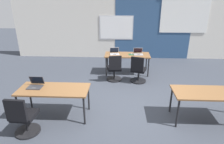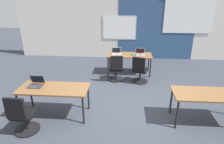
# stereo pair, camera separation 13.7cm
# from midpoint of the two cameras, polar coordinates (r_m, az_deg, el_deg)

# --- Properties ---
(ground_plane) EXTENTS (24.00, 24.00, 0.00)m
(ground_plane) POSITION_cam_midpoint_polar(r_m,az_deg,el_deg) (5.23, 5.71, -9.49)
(ground_plane) COLOR #383D47
(back_wall_assembly) EXTENTS (10.00, 0.27, 2.80)m
(back_wall_assembly) POSITION_cam_midpoint_polar(r_m,az_deg,el_deg) (8.76, 6.02, 13.23)
(back_wall_assembly) COLOR silver
(back_wall_assembly) RESTS_ON ground
(desk_near_left) EXTENTS (1.60, 0.70, 0.72)m
(desk_near_left) POSITION_cam_midpoint_polar(r_m,az_deg,el_deg) (4.66, -16.02, -5.19)
(desk_near_left) COLOR brown
(desk_near_left) RESTS_ON ground
(desk_near_right) EXTENTS (1.60, 0.70, 0.72)m
(desk_near_right) POSITION_cam_midpoint_polar(r_m,az_deg,el_deg) (4.77, 27.75, -6.30)
(desk_near_right) COLOR brown
(desk_near_right) RESTS_ON ground
(desk_far_center) EXTENTS (1.60, 0.70, 0.72)m
(desk_far_center) POSITION_cam_midpoint_polar(r_m,az_deg,el_deg) (6.98, 5.67, 4.68)
(desk_far_center) COLOR brown
(desk_far_center) RESTS_ON ground
(laptop_far_right) EXTENTS (0.35, 0.34, 0.22)m
(laptop_far_right) POSITION_cam_midpoint_polar(r_m,az_deg,el_deg) (7.00, 8.91, 5.49)
(laptop_far_right) COLOR #9E9EA3
(laptop_far_right) RESTS_ON desk_far_center
(mousepad_far_right) EXTENTS (0.22, 0.19, 0.00)m
(mousepad_far_right) POSITION_cam_midpoint_polar(r_m,az_deg,el_deg) (6.95, 6.96, 5.09)
(mousepad_far_right) COLOR #23512D
(mousepad_far_right) RESTS_ON desk_far_center
(mouse_far_right) EXTENTS (0.07, 0.11, 0.03)m
(mouse_far_right) POSITION_cam_midpoint_polar(r_m,az_deg,el_deg) (6.94, 6.97, 5.24)
(mouse_far_right) COLOR #B2B2B7
(mouse_far_right) RESTS_ON mousepad_far_right
(chair_far_right) EXTENTS (0.56, 0.61, 0.92)m
(chair_far_right) POSITION_cam_midpoint_polar(r_m,az_deg,el_deg) (6.35, 8.79, 0.03)
(chair_far_right) COLOR black
(chair_far_right) RESTS_ON ground
(laptop_far_left) EXTENTS (0.36, 0.35, 0.23)m
(laptop_far_left) POSITION_cam_midpoint_polar(r_m,az_deg,el_deg) (6.98, 1.90, 5.71)
(laptop_far_left) COLOR #B7B7BC
(laptop_far_left) RESTS_ON desk_far_center
(chair_far_left) EXTENTS (0.52, 0.57, 0.92)m
(chair_far_left) POSITION_cam_midpoint_polar(r_m,az_deg,el_deg) (6.42, 1.77, 0.55)
(chair_far_left) COLOR black
(chair_far_left) RESTS_ON ground
(laptop_near_left_end) EXTENTS (0.33, 0.31, 0.23)m
(laptop_near_left_end) POSITION_cam_midpoint_polar(r_m,az_deg,el_deg) (4.85, -20.79, -3.27)
(laptop_near_left_end) COLOR #333338
(laptop_near_left_end) RESTS_ON desk_near_left
(chair_near_left_end) EXTENTS (0.52, 0.55, 0.92)m
(chair_near_left_end) POSITION_cam_midpoint_polar(r_m,az_deg,el_deg) (4.42, -23.99, -12.15)
(chair_near_left_end) COLOR black
(chair_near_left_end) RESTS_ON ground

